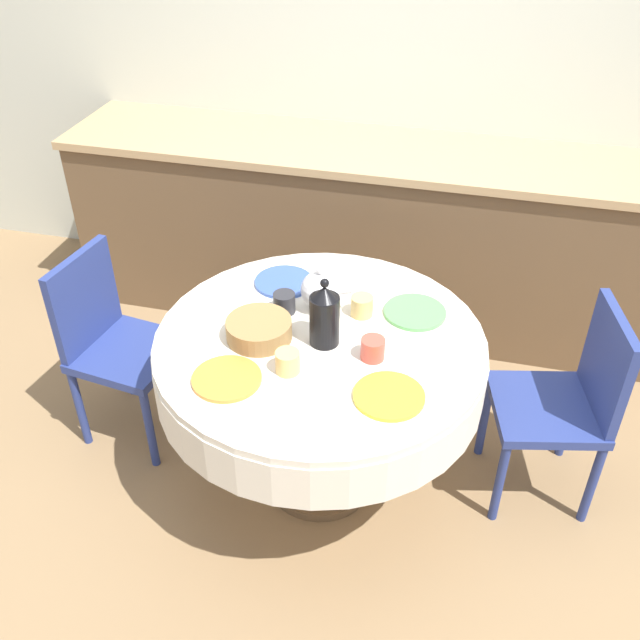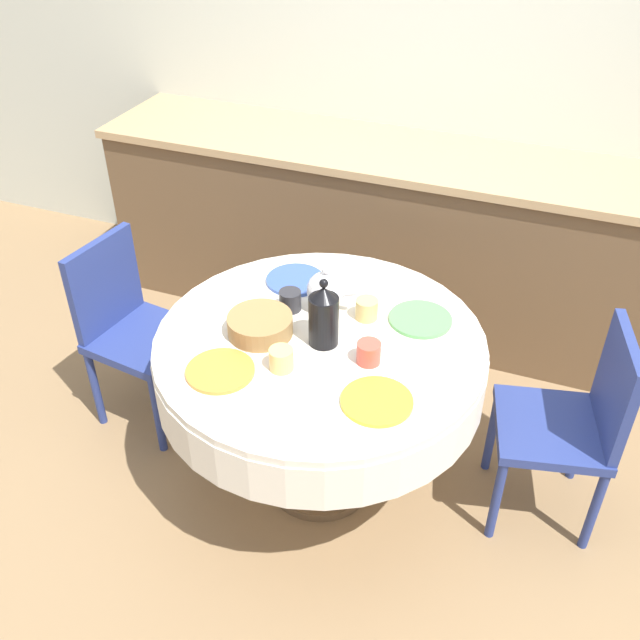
{
  "view_description": "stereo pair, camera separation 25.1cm",
  "coord_description": "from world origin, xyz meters",
  "px_view_note": "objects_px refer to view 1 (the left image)",
  "views": [
    {
      "loc": [
        0.5,
        -1.97,
        2.31
      ],
      "look_at": [
        0.0,
        0.0,
        0.84
      ],
      "focal_mm": 40.0,
      "sensor_mm": 36.0,
      "label": 1
    },
    {
      "loc": [
        0.74,
        -1.9,
        2.31
      ],
      "look_at": [
        0.0,
        0.0,
        0.84
      ],
      "focal_mm": 40.0,
      "sensor_mm": 36.0,
      "label": 2
    }
  ],
  "objects_px": {
    "chair_left": "(568,398)",
    "coffee_carafe": "(324,316)",
    "teapot": "(320,290)",
    "chair_right": "(113,338)"
  },
  "relations": [
    {
      "from": "teapot",
      "to": "chair_left",
      "type": "bearing_deg",
      "value": 1.77
    },
    {
      "from": "chair_left",
      "to": "teapot",
      "type": "distance_m",
      "value": 1.03
    },
    {
      "from": "chair_left",
      "to": "teapot",
      "type": "bearing_deg",
      "value": 78.92
    },
    {
      "from": "teapot",
      "to": "coffee_carafe",
      "type": "bearing_deg",
      "value": -71.77
    },
    {
      "from": "chair_left",
      "to": "coffee_carafe",
      "type": "relative_size",
      "value": 3.23
    },
    {
      "from": "chair_right",
      "to": "teapot",
      "type": "relative_size",
      "value": 4.32
    },
    {
      "from": "chair_left",
      "to": "chair_right",
      "type": "xyz_separation_m",
      "value": [
        -1.85,
        -0.08,
        0.0
      ]
    },
    {
      "from": "chair_left",
      "to": "coffee_carafe",
      "type": "height_order",
      "value": "coffee_carafe"
    },
    {
      "from": "chair_left",
      "to": "teapot",
      "type": "xyz_separation_m",
      "value": [
        -0.96,
        -0.03,
        0.35
      ]
    },
    {
      "from": "chair_right",
      "to": "coffee_carafe",
      "type": "distance_m",
      "value": 1.04
    }
  ]
}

